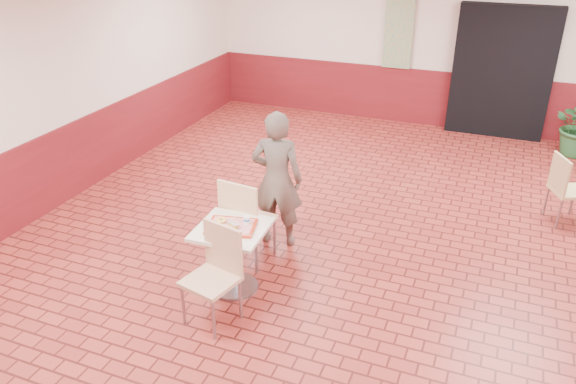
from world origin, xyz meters
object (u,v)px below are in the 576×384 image
at_px(main_table, 233,248).
at_px(ring_donut, 221,220).
at_px(customer, 277,180).
at_px(chair_main_front, 216,270).
at_px(chair_main_back, 245,217).
at_px(serving_tray, 231,226).
at_px(long_john_donut, 233,225).
at_px(paper_cup, 247,220).
at_px(chair_second_left, 565,186).

xyz_separation_m(main_table, ring_donut, (-0.12, 0.03, 0.28)).
xyz_separation_m(main_table, customer, (0.06, 1.02, 0.32)).
relative_size(chair_main_front, customer, 0.59).
relative_size(chair_main_back, serving_tray, 2.18).
distance_m(chair_main_front, serving_tray, 0.51).
bearing_deg(long_john_donut, chair_main_back, 103.46).
height_order(main_table, long_john_donut, long_john_donut).
relative_size(chair_main_back, customer, 0.63).
relative_size(chair_main_front, paper_cup, 11.75).
bearing_deg(paper_cup, customer, 94.14).
bearing_deg(customer, chair_main_front, 80.31).
height_order(ring_donut, long_john_donut, long_john_donut).
relative_size(main_table, chair_second_left, 0.82).
bearing_deg(chair_main_back, serving_tray, 106.73).
height_order(ring_donut, paper_cup, paper_cup).
bearing_deg(chair_second_left, customer, 94.92).
bearing_deg(main_table, customer, 86.57).
distance_m(chair_main_front, chair_second_left, 4.48).
distance_m(main_table, ring_donut, 0.31).
bearing_deg(main_table, ring_donut, 167.40).
bearing_deg(serving_tray, paper_cup, 33.40).
bearing_deg(ring_donut, paper_cup, 12.67).
bearing_deg(main_table, paper_cup, 33.40).
xyz_separation_m(long_john_donut, paper_cup, (0.10, 0.11, 0.02)).
bearing_deg(serving_tray, chair_main_back, 100.43).
xyz_separation_m(main_table, chair_main_front, (0.07, -0.47, 0.05)).
distance_m(chair_main_front, customer, 1.51).
relative_size(serving_tray, ring_donut, 4.37).
bearing_deg(long_john_donut, customer, 88.44).
bearing_deg(chair_main_front, customer, 103.54).
height_order(chair_main_back, serving_tray, chair_main_back).
relative_size(main_table, paper_cup, 8.81).
relative_size(chair_main_back, long_john_donut, 6.27).
height_order(chair_main_back, paper_cup, chair_main_back).
bearing_deg(chair_second_left, serving_tray, 106.62).
height_order(main_table, chair_main_front, chair_main_front).
height_order(serving_tray, paper_cup, paper_cup).
bearing_deg(serving_tray, long_john_donut, -39.09).
height_order(chair_main_back, customer, customer).
height_order(chair_main_back, chair_second_left, chair_main_back).
xyz_separation_m(chair_main_front, customer, (-0.01, 1.49, 0.27)).
xyz_separation_m(chair_main_front, ring_donut, (-0.19, 0.50, 0.23)).
distance_m(chair_main_front, ring_donut, 0.58).
distance_m(chair_main_back, serving_tray, 0.51).
height_order(main_table, paper_cup, paper_cup).
xyz_separation_m(serving_tray, long_john_donut, (0.03, -0.03, 0.04)).
xyz_separation_m(chair_main_back, chair_second_left, (3.25, 2.30, -0.08)).
bearing_deg(ring_donut, chair_main_back, 85.25).
xyz_separation_m(chair_main_back, ring_donut, (-0.04, -0.45, 0.19)).
bearing_deg(paper_cup, chair_second_left, 41.59).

